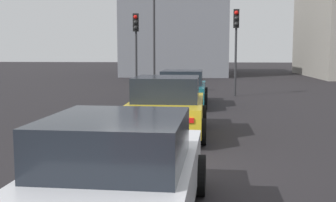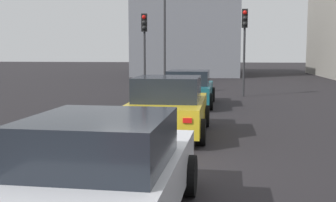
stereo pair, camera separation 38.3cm
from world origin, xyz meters
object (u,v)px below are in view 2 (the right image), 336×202
Objects in this scene: traffic_light_near_left at (144,37)px; traffic_light_near_right at (244,34)px; street_lamp_kerbside at (165,25)px; car_white_third at (105,173)px; car_yellow_second at (168,107)px; car_teal_lead at (189,88)px.

traffic_light_near_left is 0.97× the size of traffic_light_near_right.
street_lamp_kerbside is at bearing -145.46° from traffic_light_near_right.
car_white_third is at bearing -3.21° from traffic_light_near_right.
traffic_light_near_left is at bearing -178.72° from street_lamp_kerbside.
car_white_third is 1.03× the size of traffic_light_near_left.
car_white_third is 0.62× the size of street_lamp_kerbside.
car_white_third is 25.91m from street_lamp_kerbside.
car_yellow_second is at bearing -8.31° from traffic_light_near_right.
traffic_light_near_left is 0.60× the size of street_lamp_kerbside.
traffic_light_near_right is at bearing -7.23° from car_white_third.
car_white_third is 16.77m from traffic_light_near_left.
car_teal_lead is at bearing -0.34° from car_yellow_second.
traffic_light_near_right is at bearing -32.77° from car_teal_lead.
car_teal_lead is 1.09× the size of car_yellow_second.
car_yellow_second is 0.95× the size of car_white_third.
traffic_light_near_left is at bearing 10.42° from car_white_third.
car_yellow_second is at bearing -171.85° from street_lamp_kerbside.
car_white_third is at bearing 179.90° from car_yellow_second.
car_white_third is (-6.09, 0.02, -0.04)m from car_yellow_second.
street_lamp_kerbside is at bearing -179.47° from traffic_light_near_left.
street_lamp_kerbside is (9.12, 0.20, 1.14)m from traffic_light_near_left.
traffic_light_near_right is (9.96, -2.46, 2.32)m from car_yellow_second.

